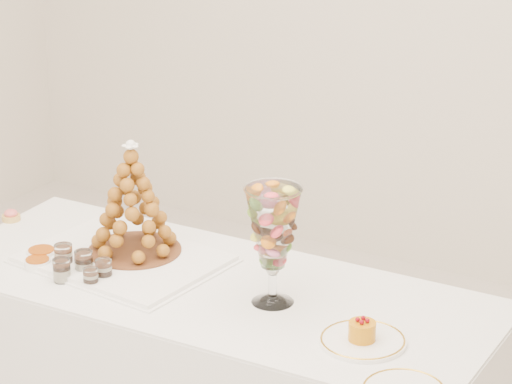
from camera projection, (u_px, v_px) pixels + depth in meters
The scene contains 14 objects.
buffet_table at pixel (214, 382), 3.79m from camera, with size 1.78×0.75×0.67m.
lace_tray at pixel (123, 259), 3.83m from camera, with size 0.58×0.44×0.02m, color white.
macaron_vase at pixel (273, 229), 3.48m from camera, with size 0.16×0.16×0.36m.
cake_plate at pixel (363, 341), 3.33m from camera, with size 0.24×0.24×0.01m, color white.
pink_tart at pixel (11, 216), 4.14m from camera, with size 0.06×0.06×0.04m.
verrine_a at pixel (64, 256), 3.78m from camera, with size 0.06×0.06×0.08m, color white.
verrine_b at pixel (84, 263), 3.73m from camera, with size 0.06×0.06×0.08m, color white.
verrine_c at pixel (104, 270), 3.69m from camera, with size 0.05×0.05×0.07m, color white.
verrine_d at pixel (62, 270), 3.69m from camera, with size 0.05×0.05×0.07m, color white.
verrine_e at pixel (91, 278), 3.65m from camera, with size 0.05×0.05×0.06m, color white.
ramekin_back at pixel (42, 254), 3.85m from camera, with size 0.09×0.09×0.03m, color white.
ramekin_front at pixel (38, 264), 3.79m from camera, with size 0.08×0.08×0.03m, color white.
croquembouche at pixel (133, 198), 3.79m from camera, with size 0.31×0.31×0.37m.
mousse_cake at pixel (362, 331), 3.32m from camera, with size 0.08×0.08×0.07m.
Camera 1 is at (1.73, -2.60, 2.27)m, focal length 85.00 mm.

